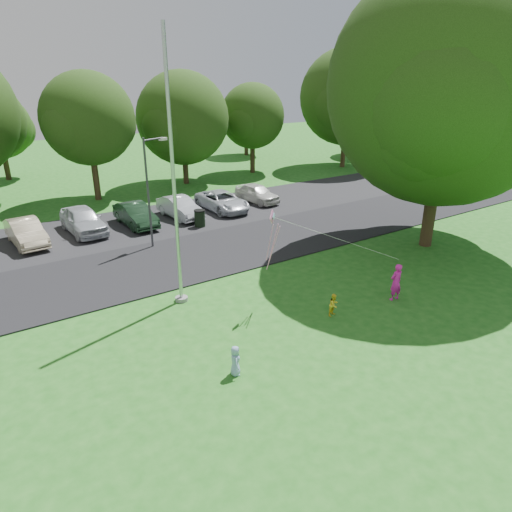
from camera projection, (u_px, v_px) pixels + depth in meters
ground at (333, 329)px, 16.13m from camera, size 120.00×120.00×0.00m
park_road at (211, 252)px, 23.05m from camera, size 60.00×6.00×0.06m
parking_strip at (160, 221)px, 28.06m from camera, size 42.00×7.00×0.06m
flagpole at (175, 199)px, 16.62m from camera, size 0.50×0.50×10.00m
street_lamp at (151, 183)px, 22.72m from camera, size 1.50×0.72×5.59m
trash_can at (200, 219)px, 26.72m from camera, size 0.66×0.66×1.05m
big_tree at (448, 93)px, 21.21m from camera, size 11.80×11.24×13.54m
tree_row at (127, 114)px, 33.51m from camera, size 64.35×11.94×10.88m
horizon_trees at (119, 122)px, 42.75m from camera, size 77.46×7.20×7.02m
parked_cars at (158, 210)px, 27.70m from camera, size 16.59×4.86×1.48m
woman at (396, 282)px, 17.98m from camera, size 0.58×0.41×1.53m
child_yellow at (334, 305)px, 16.90m from camera, size 0.49×0.42×0.87m
child_blue at (235, 361)px, 13.52m from camera, size 0.47×0.55×0.96m
kite at (276, 229)px, 16.61m from camera, size 4.63×2.56×2.39m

